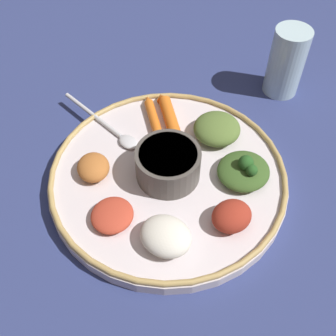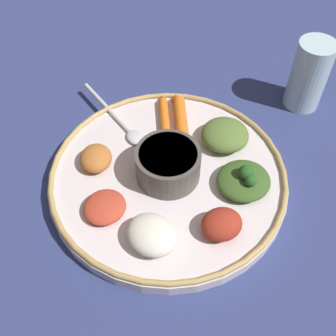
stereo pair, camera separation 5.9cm
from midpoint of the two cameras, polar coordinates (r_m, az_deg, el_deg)
ground_plane at (r=0.61m, az=-2.73°, el=-2.16°), size 2.40×2.40×0.00m
platter at (r=0.61m, az=-2.77°, el=-1.62°), size 0.34×0.34×0.02m
platter_rim at (r=0.60m, az=-2.81°, el=-0.89°), size 0.34×0.34×0.01m
center_bowl at (r=0.58m, az=-2.90°, el=0.46°), size 0.09×0.09×0.05m
spoon at (r=0.66m, az=-10.37°, el=5.19°), size 0.14×0.13×0.01m
greens_pile at (r=0.59m, az=7.57°, el=-0.27°), size 0.10×0.10×0.04m
carrot_near_spoon at (r=0.67m, az=-2.74°, el=7.19°), size 0.04×0.10×0.02m
carrot_outer at (r=0.67m, az=-4.63°, el=7.01°), size 0.04×0.09×0.01m
mound_collards at (r=0.64m, az=4.12°, el=5.26°), size 0.10×0.10×0.03m
mound_chickpea at (r=0.60m, az=-13.03°, el=-0.36°), size 0.06×0.06×0.03m
mound_rice_white at (r=0.53m, az=-3.12°, el=-9.54°), size 0.09×0.08×0.03m
mound_berbere_red at (r=0.56m, az=-10.68°, el=-6.57°), size 0.08×0.08×0.02m
mound_beet at (r=0.54m, az=5.66°, el=-6.79°), size 0.07×0.07×0.03m
drinking_glass at (r=0.74m, az=13.58°, el=13.34°), size 0.06×0.06×0.12m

